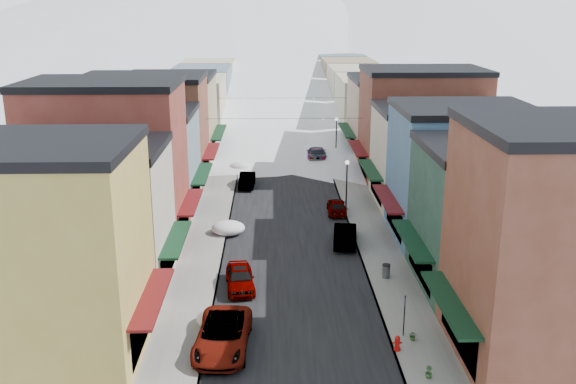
{
  "coord_description": "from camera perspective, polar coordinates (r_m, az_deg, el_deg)",
  "views": [
    {
      "loc": [
        -1.36,
        -26.43,
        17.87
      ],
      "look_at": [
        0.0,
        26.75,
        2.1
      ],
      "focal_mm": 40.0,
      "sensor_mm": 36.0,
      "label": 1
    }
  ],
  "objects": [
    {
      "name": "bldg_l_cream",
      "position": [
        42.75,
        -17.46,
        -2.14
      ],
      "size": [
        11.3,
        8.2,
        9.5
      ],
      "color": "beige",
      "rests_on": "ground"
    },
    {
      "name": "snow_pile_near",
      "position": [
        37.62,
        -6.03,
        -11.03
      ],
      "size": [
        2.66,
        2.83,
        1.12
      ],
      "color": "white",
      "rests_on": "ground"
    },
    {
      "name": "bldg_r_green",
      "position": [
        43.14,
        18.34,
        -2.05
      ],
      "size": [
        11.3,
        9.2,
        9.5
      ],
      "color": "#1F4133",
      "rests_on": "ground"
    },
    {
      "name": "car_lane_silver",
      "position": [
        85.79,
        -1.18,
        4.95
      ],
      "size": [
        1.89,
        4.11,
        1.37
      ],
      "primitive_type": "imported",
      "rotation": [
        0.0,
        0.0,
        0.07
      ],
      "color": "#95979C",
      "rests_on": "ground"
    },
    {
      "name": "bldg_l_brick_far",
      "position": [
        66.85,
        -12.56,
        5.46
      ],
      "size": [
        13.3,
        9.2,
        11.0
      ],
      "color": "brown",
      "rests_on": "ground"
    },
    {
      "name": "overhead_cables",
      "position": [
        74.86,
        -0.41,
        7.54
      ],
      "size": [
        16.4,
        15.04,
        0.04
      ],
      "color": "black",
      "rests_on": "ground"
    },
    {
      "name": "car_silver_sedan",
      "position": [
        41.99,
        -4.29,
        -7.6
      ],
      "size": [
        2.24,
        4.58,
        1.5
      ],
      "primitive_type": "imported",
      "rotation": [
        0.0,
        0.0,
        0.11
      ],
      "color": "gray",
      "rests_on": "ground"
    },
    {
      "name": "car_green_sedan",
      "position": [
        49.44,
        5.1,
        -3.75
      ],
      "size": [
        2.26,
        5.03,
        1.6
      ],
      "primitive_type": "imported",
      "rotation": [
        0.0,
        0.0,
        3.02
      ],
      "color": "black",
      "rests_on": "ground"
    },
    {
      "name": "streetlamp_near",
      "position": [
        56.6,
        5.24,
        1.19
      ],
      "size": [
        0.37,
        0.37,
        4.49
      ],
      "color": "black",
      "rests_on": "sidewalk_right"
    },
    {
      "name": "bldg_r_cream",
      "position": [
        59.92,
        13.14,
        3.19
      ],
      "size": [
        12.3,
        9.2,
        9.0
      ],
      "color": "beige",
      "rests_on": "ground"
    },
    {
      "name": "streetlamp_far",
      "position": [
        76.18,
        4.32,
        5.32
      ],
      "size": [
        0.4,
        0.4,
        4.76
      ],
      "color": "black",
      "rests_on": "sidewalk_right"
    },
    {
      "name": "snow_pile_mid",
      "position": [
        51.6,
        -5.3,
        -3.19
      ],
      "size": [
        2.65,
        2.83,
        1.12
      ],
      "color": "white",
      "rests_on": "ground"
    },
    {
      "name": "road",
      "position": [
        88.27,
        -0.56,
        4.83
      ],
      "size": [
        10.0,
        160.0,
        0.01
      ],
      "primitive_type": "cube",
      "color": "black",
      "rests_on": "ground"
    },
    {
      "name": "bldg_r_blue",
      "position": [
        51.2,
        15.1,
        1.67
      ],
      "size": [
        11.3,
        9.2,
        10.5
      ],
      "color": "teal",
      "rests_on": "ground"
    },
    {
      "name": "planter_near",
      "position": [
        36.47,
        11.05,
        -12.42
      ],
      "size": [
        0.59,
        0.55,
        0.53
      ],
      "primitive_type": "imported",
      "rotation": [
        0.0,
        0.0,
        -0.36
      ],
      "color": "#345A28",
      "rests_on": "sidewalk_right"
    },
    {
      "name": "car_gray_suv",
      "position": [
        56.53,
        4.35,
        -1.24
      ],
      "size": [
        1.72,
        4.05,
        1.36
      ],
      "primitive_type": "imported",
      "rotation": [
        0.0,
        0.0,
        3.12
      ],
      "color": "gray",
      "rests_on": "ground"
    },
    {
      "name": "car_dark_hatch",
      "position": [
        64.53,
        -3.67,
        1.05
      ],
      "size": [
        1.65,
        4.32,
        1.4
      ],
      "primitive_type": "imported",
      "rotation": [
        0.0,
        0.0,
        -0.04
      ],
      "color": "black",
      "rests_on": "ground"
    },
    {
      "name": "sidewalk_right",
      "position": [
        88.61,
        3.73,
        4.89
      ],
      "size": [
        3.2,
        160.0,
        0.15
      ],
      "primitive_type": "cube",
      "color": "gray",
      "rests_on": "ground"
    },
    {
      "name": "trash_can",
      "position": [
        43.68,
        8.71,
        -6.95
      ],
      "size": [
        0.55,
        0.55,
        0.94
      ],
      "color": "#595C5E",
      "rests_on": "sidewalk_right"
    },
    {
      "name": "curb_right",
      "position": [
        88.48,
        2.73,
        4.89
      ],
      "size": [
        0.1,
        160.0,
        0.15
      ],
      "primitive_type": "cube",
      "color": "slate",
      "rests_on": "ground"
    },
    {
      "name": "car_black_sedan",
      "position": [
        75.34,
        2.55,
        3.42
      ],
      "size": [
        2.39,
        5.72,
        1.65
      ],
      "primitive_type": "imported",
      "rotation": [
        0.0,
        0.0,
        3.13
      ],
      "color": "black",
      "rests_on": "ground"
    },
    {
      "name": "car_lane_white",
      "position": [
        102.43,
        -0.35,
        6.84
      ],
      "size": [
        2.52,
        4.9,
        1.32
      ],
      "primitive_type": "imported",
      "rotation": [
        0.0,
        0.0,
        3.21
      ],
      "color": "silver",
      "rests_on": "ground"
    },
    {
      "name": "distant_blocks",
      "position": [
        110.32,
        -0.76,
        9.29
      ],
      "size": [
        34.0,
        55.0,
        8.0
      ],
      "color": "gray",
      "rests_on": "ground"
    },
    {
      "name": "bldg_r_brick_far",
      "position": [
        68.34,
        11.78,
        5.95
      ],
      "size": [
        13.3,
        9.2,
        11.5
      ],
      "color": "maroon",
      "rests_on": "ground"
    },
    {
      "name": "planter_far",
      "position": [
        33.37,
        12.39,
        -15.36
      ],
      "size": [
        0.45,
        0.45,
        0.62
      ],
      "primitive_type": "imported",
      "rotation": [
        0.0,
        0.0,
        0.35
      ],
      "color": "#325C2A",
      "rests_on": "sidewalk_right"
    },
    {
      "name": "mountain_ridge",
      "position": [
        304.17,
        -5.07,
        15.79
      ],
      "size": [
        670.0,
        340.0,
        34.0
      ],
      "color": "silver",
      "rests_on": "ground"
    },
    {
      "name": "bldg_r_brick_near",
      "position": [
        35.04,
        24.15,
        -4.36
      ],
      "size": [
        12.3,
        9.2,
        12.5
      ],
      "color": "brown",
      "rests_on": "ground"
    },
    {
      "name": "bldg_l_grayblue",
      "position": [
        58.24,
        -13.16,
        2.81
      ],
      "size": [
        11.3,
        9.2,
        9.0
      ],
      "color": "gray",
      "rests_on": "ground"
    },
    {
      "name": "bldg_l_brick_near",
      "position": [
        49.9,
        -15.75,
        2.42
      ],
      "size": [
        12.3,
        8.2,
        12.5
      ],
      "color": "maroon",
      "rests_on": "ground"
    },
    {
      "name": "car_silver_wagon",
      "position": [
        77.57,
        -3.02,
        3.67
      ],
      "size": [
        2.28,
        4.73,
        1.33
      ],
      "primitive_type": "imported",
      "rotation": [
        0.0,
        0.0,
        -0.09
      ],
      "color": "#96979D",
      "rests_on": "ground"
    },
    {
      "name": "sidewalk_left",
      "position": [
        88.4,
        -4.85,
        4.84
      ],
      "size": [
        3.2,
        160.0,
        0.15
      ],
      "primitive_type": "cube",
      "color": "gray",
      "rests_on": "ground"
    },
    {
      "name": "bldg_l_tan",
      "position": [
        76.46,
        -10.42,
        6.55
      ],
      "size": [
        11.3,
        11.2,
        10.0
      ],
      "color": "tan",
      "rests_on": "ground"
    },
    {
      "name": "parking_sign",
      "position": [
        36.28,
        10.31,
        -10.49
      ],
      "size": [
        0.07,
        0.33,
        2.42
      ],
      "color": "black",
      "rests_on": "sidewalk_right"
    },
    {
      "name": "fire_hydrant",
      "position": [
        35.32,
        9.69,
        -13.14
      ],
      "size": [
        0.49,
        0.37,
        0.84
      ],
      "color": "red",
      "rests_on": "sidewalk_right"
    },
    {
      "name": "curb_left",
      "position": [
        88.32,
        -3.84,
        4.85
      ],
      "size": [
        0.1,
        160.0,
        0.15
      ],
      "primitive_type": "cube",
      "color": "slate",
      "rests_on": "ground"
    },
    {
      "name": "bldg_l_yellow",
      "position": [
        34.83,
        -21.31,
        -5.03
      ],
      "size": [
        11.3,
        8.7,
        11.5
      ],
      "color": "gold",
      "rests_on": "ground"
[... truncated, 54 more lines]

